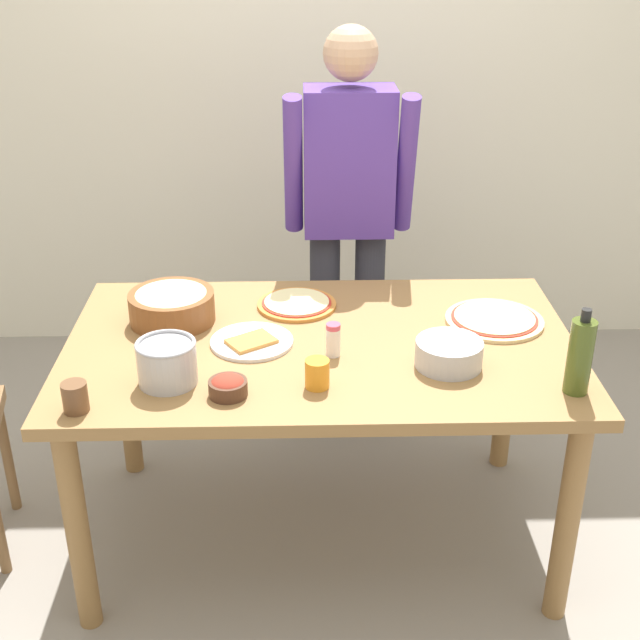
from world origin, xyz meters
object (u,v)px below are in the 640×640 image
olive_oil_bottle (580,356)px  dining_table (320,366)px  pizza_raw_on_board (494,319)px  mixing_bowl_steel (449,354)px  small_sauce_bowl (228,386)px  pizza_cooked_on_tray (297,304)px  popcorn_bowl (172,304)px  plate_with_slice (252,342)px  steel_pot (167,362)px  cup_small_brown (75,397)px  person_cook (348,209)px  cup_orange (317,374)px  salt_shaker (333,340)px

olive_oil_bottle → dining_table: bearing=155.4°
pizza_raw_on_board → mixing_bowl_steel: bearing=-124.6°
dining_table → small_sauce_bowl: small_sauce_bowl is taller
pizza_cooked_on_tray → popcorn_bowl: (-0.41, -0.10, 0.05)m
plate_with_slice → popcorn_bowl: (-0.27, 0.17, 0.05)m
pizza_cooked_on_tray → mixing_bowl_steel: size_ratio=1.35×
popcorn_bowl → steel_pot: 0.40m
pizza_cooked_on_tray → plate_with_slice: size_ratio=1.04×
dining_table → cup_small_brown: (-0.67, -0.39, 0.13)m
dining_table → popcorn_bowl: popcorn_bowl is taller
steel_pot → person_cook: bearing=60.2°
person_cook → plate_with_slice: bearing=-114.1°
olive_oil_bottle → steel_pot: bearing=176.0°
pizza_cooked_on_tray → popcorn_bowl: 0.42m
small_sauce_bowl → cup_small_brown: (-0.41, -0.07, 0.01)m
cup_orange → small_sauce_bowl: bearing=-171.0°
pizza_raw_on_board → cup_orange: (-0.59, -0.40, 0.03)m
steel_pot → salt_shaker: 0.50m
cup_orange → cup_small_brown: bearing=-170.4°
pizza_raw_on_board → cup_small_brown: bearing=-157.7°
pizza_cooked_on_tray → mixing_bowl_steel: 0.62m
plate_with_slice → small_sauce_bowl: (-0.05, -0.31, 0.02)m
pizza_raw_on_board → pizza_cooked_on_tray: bearing=168.0°
mixing_bowl_steel → cup_small_brown: (-1.05, -0.22, 0.00)m
steel_pot → cup_orange: size_ratio=2.04×
pizza_raw_on_board → small_sauce_bowl: size_ratio=2.93×
small_sauce_bowl → pizza_raw_on_board: bearing=27.7°
small_sauce_bowl → cup_orange: (0.25, 0.04, 0.01)m
mixing_bowl_steel → salt_shaker: bearing=167.9°
olive_oil_bottle → steel_pot: size_ratio=1.48×
steel_pot → pizza_cooked_on_tray: bearing=53.7°
plate_with_slice → mixing_bowl_steel: bearing=-14.6°
salt_shaker → small_sauce_bowl: bearing=-143.3°
popcorn_bowl → steel_pot: size_ratio=1.61×
olive_oil_bottle → steel_pot: (-1.15, 0.08, -0.05)m
plate_with_slice → cup_small_brown: (-0.46, -0.38, 0.03)m
mixing_bowl_steel → cup_small_brown: bearing=-167.9°
pizza_raw_on_board → cup_small_brown: size_ratio=3.79×
mixing_bowl_steel → cup_orange: (-0.39, -0.11, 0.00)m
person_cook → popcorn_bowl: person_cook is taller
pizza_cooked_on_tray → cup_orange: cup_orange is taller
steel_pot → cup_small_brown: bearing=-147.2°
steel_pot → pizza_raw_on_board: bearing=19.7°
pizza_raw_on_board → pizza_cooked_on_tray: 0.66m
dining_table → cup_orange: 0.31m
person_cook → salt_shaker: 0.86m
dining_table → popcorn_bowl: 0.53m
mixing_bowl_steel → small_sauce_bowl: size_ratio=1.82×
cup_small_brown → person_cook: bearing=55.1°
cup_small_brown → pizza_raw_on_board: bearing=22.3°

